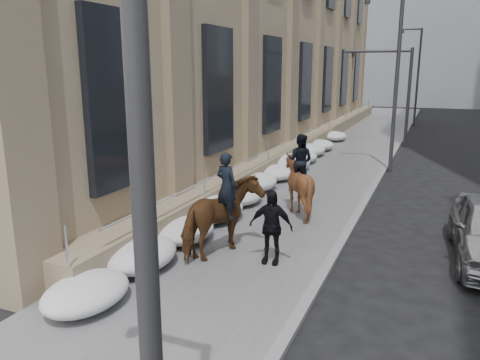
# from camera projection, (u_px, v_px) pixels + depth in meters

# --- Properties ---
(ground) EXTENTS (140.00, 140.00, 0.00)m
(ground) POSITION_uv_depth(u_px,v_px,m) (195.00, 283.00, 10.74)
(ground) COLOR black
(ground) RESTS_ON ground
(sidewalk) EXTENTS (5.00, 80.00, 0.12)m
(sidewalk) POSITION_uv_depth(u_px,v_px,m) (308.00, 184.00, 19.68)
(sidewalk) COLOR #575759
(sidewalk) RESTS_ON ground
(curb) EXTENTS (0.24, 80.00, 0.12)m
(curb) POSITION_uv_depth(u_px,v_px,m) (372.00, 190.00, 18.68)
(curb) COLOR slate
(curb) RESTS_ON ground
(bg_building_far) EXTENTS (24.00, 12.00, 20.00)m
(bg_building_far) POSITION_uv_depth(u_px,v_px,m) (374.00, 35.00, 75.14)
(bg_building_far) COLOR gray
(bg_building_far) RESTS_ON ground
(streetlight_near) EXTENTS (1.71, 0.24, 8.00)m
(streetlight_near) POSITION_uv_depth(u_px,v_px,m) (119.00, 102.00, 3.26)
(streetlight_near) COLOR #2D2D30
(streetlight_near) RESTS_ON ground
(streetlight_mid) EXTENTS (1.71, 0.24, 8.00)m
(streetlight_mid) POSITION_uv_depth(u_px,v_px,m) (393.00, 73.00, 21.16)
(streetlight_mid) COLOR #2D2D30
(streetlight_mid) RESTS_ON ground
(streetlight_far) EXTENTS (1.71, 0.24, 8.00)m
(streetlight_far) POSITION_uv_depth(u_px,v_px,m) (416.00, 71.00, 39.07)
(streetlight_far) COLOR #2D2D30
(streetlight_far) RESTS_ON ground
(traffic_signal) EXTENTS (4.10, 0.22, 6.00)m
(traffic_signal) POSITION_uv_depth(u_px,v_px,m) (394.00, 81.00, 28.71)
(traffic_signal) COLOR #2D2D30
(traffic_signal) RESTS_ON ground
(snow_bank) EXTENTS (1.70, 18.10, 0.76)m
(snow_bank) POSITION_uv_depth(u_px,v_px,m) (261.00, 181.00, 18.43)
(snow_bank) COLOR white
(snow_bank) RESTS_ON sidewalk
(mounted_horse_left) EXTENTS (1.68, 2.55, 2.66)m
(mounted_horse_left) POSITION_uv_depth(u_px,v_px,m) (222.00, 215.00, 11.82)
(mounted_horse_left) COLOR #442914
(mounted_horse_left) RESTS_ON sidewalk
(mounted_horse_right) EXTENTS (1.74, 1.91, 2.63)m
(mounted_horse_right) POSITION_uv_depth(u_px,v_px,m) (298.00, 182.00, 15.15)
(mounted_horse_right) COLOR #482814
(mounted_horse_right) RESTS_ON sidewalk
(pedestrian) EXTENTS (1.12, 0.54, 1.85)m
(pedestrian) POSITION_uv_depth(u_px,v_px,m) (271.00, 227.00, 11.38)
(pedestrian) COLOR black
(pedestrian) RESTS_ON sidewalk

